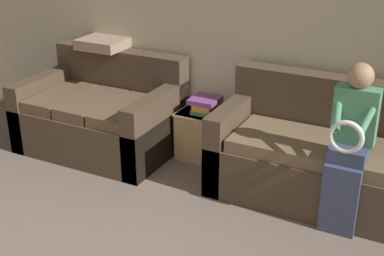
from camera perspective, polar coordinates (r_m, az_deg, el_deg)
wall_back at (r=4.93m, az=5.74°, el=10.96°), size 7.17×0.06×2.55m
couch_main at (r=4.52m, az=16.49°, el=-3.71°), size 2.21×0.87×0.97m
couch_side at (r=5.37m, az=-9.52°, el=1.23°), size 1.47×1.00×0.92m
child_left_seated at (r=4.04m, az=16.51°, el=-1.38°), size 0.32×0.38×1.27m
side_shelf at (r=5.12m, az=1.52°, el=-0.63°), size 0.51×0.42×0.47m
book_stack at (r=5.01m, az=1.51°, el=2.53°), size 0.26×0.30×0.14m
throw_pillow at (r=5.54m, az=-9.26°, el=8.98°), size 0.45×0.45×0.10m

